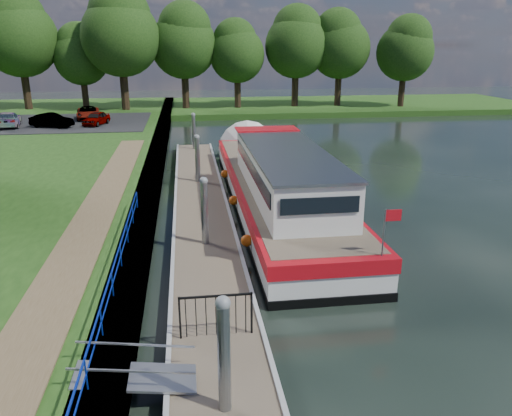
{
  "coord_description": "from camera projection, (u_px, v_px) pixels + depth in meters",
  "views": [
    {
      "loc": [
        -0.55,
        -8.88,
        7.43
      ],
      "look_at": [
        2.02,
        9.37,
        1.4
      ],
      "focal_mm": 35.0,
      "sensor_mm": 36.0,
      "label": 1
    }
  ],
  "objects": [
    {
      "name": "gate_panel",
      "position": [
        216.0,
        309.0,
        12.45
      ],
      "size": [
        1.85,
        0.05,
        1.15
      ],
      "color": "black",
      "rests_on": "ground"
    },
    {
      "name": "blue_fence",
      "position": [
        107.0,
        296.0,
        12.79
      ],
      "size": [
        0.04,
        18.04,
        0.72
      ],
      "color": "#0C2DBF",
      "rests_on": "riverbank"
    },
    {
      "name": "horizon_trees",
      "position": [
        172.0,
        40.0,
        53.87
      ],
      "size": [
        54.38,
        10.03,
        12.87
      ],
      "color": "#332316",
      "rests_on": "ground"
    },
    {
      "name": "car_a",
      "position": [
        96.0,
        118.0,
        43.11
      ],
      "size": [
        2.24,
        3.58,
        1.14
      ],
      "primitive_type": "imported",
      "rotation": [
        0.0,
        0.0,
        -0.29
      ],
      "color": "#999999",
      "rests_on": "carpark"
    },
    {
      "name": "gangway",
      "position": [
        136.0,
        376.0,
        10.77
      ],
      "size": [
        2.58,
        1.0,
        0.92
      ],
      "color": "#A5A8AD",
      "rests_on": "ground"
    },
    {
      "name": "far_bank",
      "position": [
        288.0,
        106.0,
        61.17
      ],
      "size": [
        60.0,
        18.0,
        0.6
      ],
      "primitive_type": "cube",
      "color": "#1E4313",
      "rests_on": "ground"
    },
    {
      "name": "car_b",
      "position": [
        52.0,
        120.0,
        41.83
      ],
      "size": [
        3.78,
        2.43,
        1.18
      ],
      "primitive_type": "imported",
      "rotation": [
        0.0,
        0.0,
        1.21
      ],
      "color": "#999999",
      "rests_on": "carpark"
    },
    {
      "name": "barge",
      "position": [
        274.0,
        182.0,
        24.35
      ],
      "size": [
        4.36,
        21.15,
        4.78
      ],
      "color": "black",
      "rests_on": "ground"
    },
    {
      "name": "footpath",
      "position": [
        80.0,
        244.0,
        17.44
      ],
      "size": [
        1.6,
        40.0,
        0.05
      ],
      "primitive_type": "cube",
      "color": "brown",
      "rests_on": "riverbank"
    },
    {
      "name": "car_c",
      "position": [
        9.0,
        119.0,
        42.13
      ],
      "size": [
        2.53,
        4.51,
        1.24
      ],
      "primitive_type": "imported",
      "rotation": [
        0.0,
        0.0,
        3.34
      ],
      "color": "#999999",
      "rests_on": "carpark"
    },
    {
      "name": "pontoon",
      "position": [
        201.0,
        211.0,
        22.92
      ],
      "size": [
        2.5,
        30.0,
        0.56
      ],
      "color": "brown",
      "rests_on": "ground"
    },
    {
      "name": "mooring_piles",
      "position": [
        201.0,
        188.0,
        22.58
      ],
      "size": [
        0.3,
        27.3,
        3.55
      ],
      "color": "gray",
      "rests_on": "ground"
    },
    {
      "name": "car_d",
      "position": [
        88.0,
        113.0,
        46.35
      ],
      "size": [
        2.61,
        4.52,
        1.18
      ],
      "primitive_type": "imported",
      "rotation": [
        0.0,
        0.0,
        0.16
      ],
      "color": "#999999",
      "rests_on": "carpark"
    },
    {
      "name": "ground",
      "position": [
        224.0,
        408.0,
        10.74
      ],
      "size": [
        160.0,
        160.0,
        0.0
      ],
      "primitive_type": "plane",
      "color": "black",
      "rests_on": "ground"
    },
    {
      "name": "carpark",
      "position": [
        68.0,
        123.0,
        44.79
      ],
      "size": [
        14.0,
        12.0,
        0.06
      ],
      "primitive_type": "cube",
      "color": "black",
      "rests_on": "riverbank"
    },
    {
      "name": "bank_edge",
      "position": [
        148.0,
        196.0,
        24.4
      ],
      "size": [
        1.1,
        90.0,
        0.78
      ],
      "primitive_type": "cube",
      "color": "#473D2D",
      "rests_on": "ground"
    }
  ]
}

